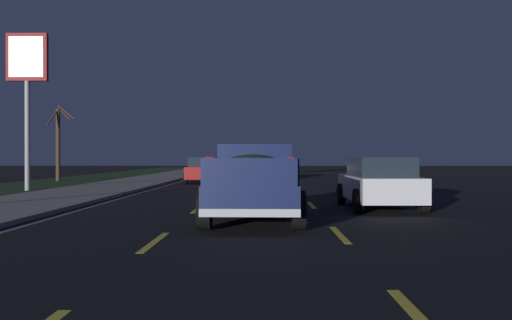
% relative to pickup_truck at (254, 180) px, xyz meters
% --- Properties ---
extents(ground, '(144.00, 144.00, 0.00)m').
position_rel_pickup_truck_xyz_m(ground, '(14.36, 0.00, -0.98)').
color(ground, black).
extents(sidewalk_shoulder, '(108.00, 4.00, 0.12)m').
position_rel_pickup_truck_xyz_m(sidewalk_shoulder, '(14.36, 7.45, -0.92)').
color(sidewalk_shoulder, gray).
rests_on(sidewalk_shoulder, ground).
extents(grass_verge, '(108.00, 6.00, 0.01)m').
position_rel_pickup_truck_xyz_m(grass_verge, '(14.36, 12.45, -0.98)').
color(grass_verge, '#1E3819').
rests_on(grass_verge, ground).
extents(lane_markings, '(108.00, 7.04, 0.01)m').
position_rel_pickup_truck_xyz_m(lane_markings, '(17.21, 3.09, -0.98)').
color(lane_markings, yellow).
rests_on(lane_markings, ground).
extents(pickup_truck, '(5.45, 2.33, 1.87)m').
position_rel_pickup_truck_xyz_m(pickup_truck, '(0.00, 0.00, 0.00)').
color(pickup_truck, '#141E4C').
rests_on(pickup_truck, ground).
extents(sedan_red, '(4.40, 2.02, 1.54)m').
position_rel_pickup_truck_xyz_m(sedan_red, '(19.37, 3.39, -0.20)').
color(sedan_red, maroon).
rests_on(sedan_red, ground).
extents(sedan_silver, '(4.44, 2.08, 1.54)m').
position_rel_pickup_truck_xyz_m(sedan_silver, '(25.05, 0.12, -0.20)').
color(sedan_silver, '#B2B5BA').
rests_on(sedan_silver, ground).
extents(sedan_white, '(4.43, 2.07, 1.54)m').
position_rel_pickup_truck_xyz_m(sedan_white, '(3.05, -3.68, -0.20)').
color(sedan_white, silver).
rests_on(sedan_white, ground).
extents(gas_price_sign, '(0.27, 1.90, 7.28)m').
position_rel_pickup_truck_xyz_m(gas_price_sign, '(11.83, 10.76, 4.50)').
color(gas_price_sign, '#99999E').
rests_on(gas_price_sign, ground).
extents(bare_tree_far, '(2.02, 1.50, 4.94)m').
position_rel_pickup_truck_xyz_m(bare_tree_far, '(21.97, 13.14, 1.58)').
color(bare_tree_far, '#423323').
rests_on(bare_tree_far, ground).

